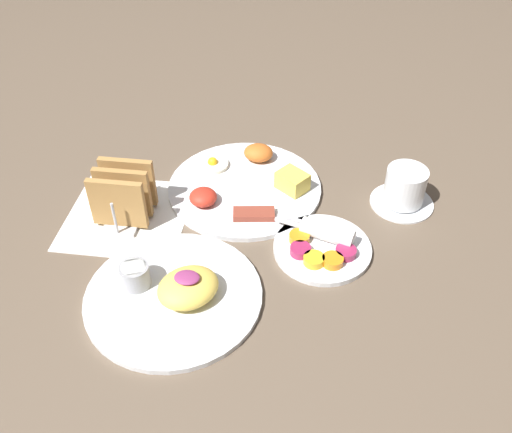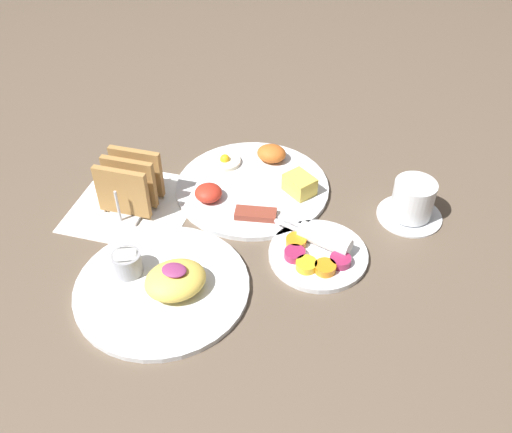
{
  "view_description": "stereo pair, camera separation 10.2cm",
  "coord_description": "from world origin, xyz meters",
  "px_view_note": "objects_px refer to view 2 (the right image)",
  "views": [
    {
      "loc": [
        0.16,
        -0.7,
        0.7
      ],
      "look_at": [
        0.06,
        0.05,
        0.03
      ],
      "focal_mm": 40.0,
      "sensor_mm": 36.0,
      "label": 1
    },
    {
      "loc": [
        0.26,
        -0.68,
        0.7
      ],
      "look_at": [
        0.06,
        0.05,
        0.03
      ],
      "focal_mm": 40.0,
      "sensor_mm": 36.0,
      "label": 2
    }
  ],
  "objects_px": {
    "toast_rack": "(130,184)",
    "coffee_cup": "(412,202)",
    "plate_breakfast": "(254,184)",
    "plate_condiments": "(318,252)",
    "plate_foreground": "(163,283)"
  },
  "relations": [
    {
      "from": "plate_condiments",
      "to": "plate_foreground",
      "type": "xyz_separation_m",
      "value": [
        -0.23,
        -0.14,
        0.0
      ]
    },
    {
      "from": "plate_condiments",
      "to": "plate_foreground",
      "type": "height_order",
      "value": "plate_foreground"
    },
    {
      "from": "toast_rack",
      "to": "coffee_cup",
      "type": "height_order",
      "value": "toast_rack"
    },
    {
      "from": "plate_foreground",
      "to": "toast_rack",
      "type": "height_order",
      "value": "toast_rack"
    },
    {
      "from": "plate_condiments",
      "to": "toast_rack",
      "type": "bearing_deg",
      "value": 173.09
    },
    {
      "from": "plate_foreground",
      "to": "plate_condiments",
      "type": "bearing_deg",
      "value": 31.3
    },
    {
      "from": "plate_breakfast",
      "to": "toast_rack",
      "type": "height_order",
      "value": "toast_rack"
    },
    {
      "from": "plate_breakfast",
      "to": "plate_condiments",
      "type": "bearing_deg",
      "value": -44.46
    },
    {
      "from": "plate_foreground",
      "to": "toast_rack",
      "type": "xyz_separation_m",
      "value": [
        -0.14,
        0.18,
        0.04
      ]
    },
    {
      "from": "plate_condiments",
      "to": "toast_rack",
      "type": "distance_m",
      "value": 0.37
    },
    {
      "from": "plate_breakfast",
      "to": "plate_foreground",
      "type": "bearing_deg",
      "value": -103.8
    },
    {
      "from": "toast_rack",
      "to": "coffee_cup",
      "type": "bearing_deg",
      "value": 11.54
    },
    {
      "from": "coffee_cup",
      "to": "plate_breakfast",
      "type": "bearing_deg",
      "value": 178.9
    },
    {
      "from": "plate_condiments",
      "to": "toast_rack",
      "type": "relative_size",
      "value": 1.5
    },
    {
      "from": "plate_breakfast",
      "to": "plate_condiments",
      "type": "height_order",
      "value": "plate_breakfast"
    }
  ]
}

